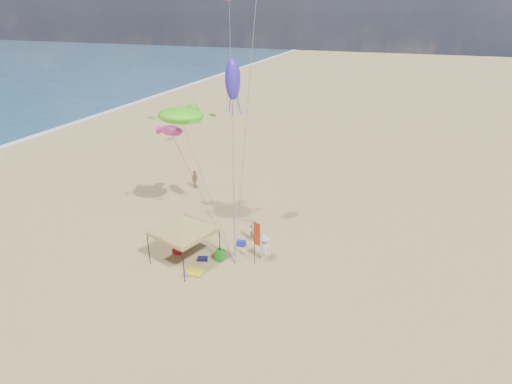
% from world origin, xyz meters
% --- Properties ---
extents(ground, '(280.00, 280.00, 0.00)m').
position_xyz_m(ground, '(0.00, 0.00, 0.00)').
color(ground, tan).
rests_on(ground, ground).
extents(canopy_tent, '(6.01, 6.01, 3.89)m').
position_xyz_m(canopy_tent, '(-3.55, -0.30, 3.23)').
color(canopy_tent, black).
rests_on(canopy_tent, ground).
extents(feather_flag, '(0.44, 0.16, 3.00)m').
position_xyz_m(feather_flag, '(0.79, 0.92, 2.00)').
color(feather_flag, black).
rests_on(feather_flag, ground).
extents(cooler_red, '(0.54, 0.38, 0.38)m').
position_xyz_m(cooler_red, '(-4.52, 0.35, 0.19)').
color(cooler_red, red).
rests_on(cooler_red, ground).
extents(cooler_blue, '(0.54, 0.38, 0.38)m').
position_xyz_m(cooler_blue, '(-0.94, 2.68, 0.19)').
color(cooler_blue, '#1623B8').
rests_on(cooler_blue, ground).
extents(bag_navy, '(0.69, 0.54, 0.36)m').
position_xyz_m(bag_navy, '(-2.54, 0.11, 0.18)').
color(bag_navy, '#0D0C38').
rests_on(bag_navy, ground).
extents(bag_orange, '(0.54, 0.69, 0.36)m').
position_xyz_m(bag_orange, '(-5.64, 3.47, 0.18)').
color(bag_orange, '#D79B0B').
rests_on(bag_orange, ground).
extents(chair_green, '(0.50, 0.50, 0.70)m').
position_xyz_m(chair_green, '(-1.56, 0.60, 0.35)').
color(chair_green, '#188619').
rests_on(chair_green, ground).
extents(chair_yellow, '(0.50, 0.50, 0.70)m').
position_xyz_m(chair_yellow, '(-5.61, 1.56, 0.35)').
color(chair_yellow, yellow).
rests_on(chair_yellow, ground).
extents(crate_grey, '(0.34, 0.30, 0.28)m').
position_xyz_m(crate_grey, '(-2.74, -1.73, 0.14)').
color(crate_grey, gray).
rests_on(crate_grey, ground).
extents(beach_cart, '(0.90, 0.50, 0.24)m').
position_xyz_m(beach_cart, '(-2.29, -1.44, 0.20)').
color(beach_cart, yellow).
rests_on(beach_cart, ground).
extents(person_near_a, '(0.74, 0.59, 1.79)m').
position_xyz_m(person_near_a, '(-0.35, 3.59, 0.89)').
color(person_near_a, tan).
rests_on(person_near_a, ground).
extents(person_near_b, '(0.97, 1.01, 1.64)m').
position_xyz_m(person_near_b, '(-5.34, 1.95, 0.82)').
color(person_near_b, '#3C4452').
rests_on(person_near_b, ground).
extents(person_near_c, '(1.24, 0.87, 1.75)m').
position_xyz_m(person_near_c, '(1.07, 1.59, 0.87)').
color(person_near_c, silver).
rests_on(person_near_c, ground).
extents(person_far_a, '(0.42, 0.94, 1.59)m').
position_xyz_m(person_far_a, '(-8.60, 10.60, 0.79)').
color(person_far_a, '#AA6641').
rests_on(person_far_a, ground).
extents(turtle_kite, '(3.55, 3.00, 1.07)m').
position_xyz_m(turtle_kite, '(-5.80, 4.23, 8.20)').
color(turtle_kite, '#49DD15').
rests_on(turtle_kite, ground).
extents(fish_kite, '(1.84, 1.07, 0.78)m').
position_xyz_m(fish_kite, '(-7.39, 5.51, 6.65)').
color(fish_kite, '#FF3DA0').
rests_on(fish_kite, ground).
extents(squid_kite, '(1.09, 1.09, 2.49)m').
position_xyz_m(squid_kite, '(-1.94, 4.15, 10.76)').
color(squid_kite, '#3724C3').
rests_on(squid_kite, ground).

